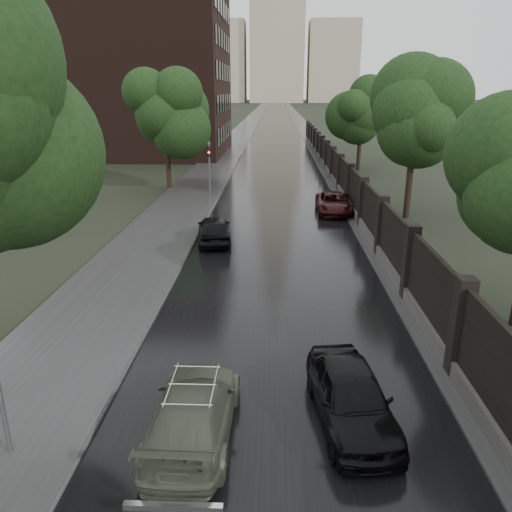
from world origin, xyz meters
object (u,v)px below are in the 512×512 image
at_px(hatchback_left, 214,229).
at_px(car_right_far, 334,203).
at_px(volga_sedan, 194,411).
at_px(tree_right_c, 361,115).
at_px(traffic_light, 210,167).
at_px(car_right_near, 351,396).
at_px(tree_right_b, 414,130).
at_px(tree_left_far, 166,117).

xyz_separation_m(hatchback_left, car_right_far, (6.46, 6.31, -0.06)).
xyz_separation_m(volga_sedan, car_right_far, (5.20, 20.65, -0.01)).
distance_m(hatchback_left, car_right_far, 9.03).
relative_size(tree_right_c, hatchback_left, 1.82).
bearing_deg(traffic_light, car_right_near, -75.03).
bearing_deg(tree_right_b, tree_right_c, 90.00).
bearing_deg(traffic_light, tree_right_b, -14.24).
height_order(tree_right_c, volga_sedan, tree_right_c).
xyz_separation_m(traffic_light, car_right_near, (5.90, -22.06, -1.75)).
relative_size(traffic_light, volga_sedan, 0.95).
bearing_deg(car_right_far, hatchback_left, -134.98).
relative_size(tree_left_far, tree_right_c, 1.05).
height_order(car_right_near, car_right_far, car_right_near).
bearing_deg(tree_left_far, tree_right_b, -27.30).
bearing_deg(tree_right_c, tree_left_far, -147.17).
bearing_deg(tree_right_b, car_right_far, 166.74).
height_order(tree_right_b, car_right_near, tree_right_b).
distance_m(tree_right_c, hatchback_left, 25.98).
xyz_separation_m(traffic_light, car_right_far, (7.70, -2.03, -1.80)).
bearing_deg(hatchback_left, traffic_light, -89.11).
bearing_deg(volga_sedan, hatchback_left, -83.96).
distance_m(tree_left_far, tree_right_b, 17.45).
bearing_deg(hatchback_left, car_right_far, -143.24).
distance_m(tree_left_far, car_right_near, 29.08).
bearing_deg(volga_sedan, car_right_far, -103.11).
relative_size(traffic_light, car_right_near, 1.04).
relative_size(tree_right_c, volga_sedan, 1.67).
height_order(tree_right_c, hatchback_left, tree_right_c).
height_order(tree_right_b, hatchback_left, tree_right_b).
xyz_separation_m(tree_left_far, car_right_far, (11.40, -7.03, -4.64)).
distance_m(tree_right_b, traffic_light, 12.44).
relative_size(volga_sedan, car_right_far, 0.97).
xyz_separation_m(tree_right_c, volga_sedan, (-9.30, -37.68, -4.34)).
bearing_deg(traffic_light, tree_left_far, 126.47).
bearing_deg(tree_left_far, traffic_light, -53.53).
height_order(tree_right_b, traffic_light, tree_right_b).
distance_m(tree_left_far, tree_right_c, 18.45).
distance_m(tree_right_c, volga_sedan, 39.06).
xyz_separation_m(traffic_light, volga_sedan, (2.50, -22.68, -1.79)).
height_order(traffic_light, car_right_near, traffic_light).
bearing_deg(car_right_near, tree_right_c, 74.00).
xyz_separation_m(tree_right_c, hatchback_left, (-10.56, -23.34, -4.29)).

